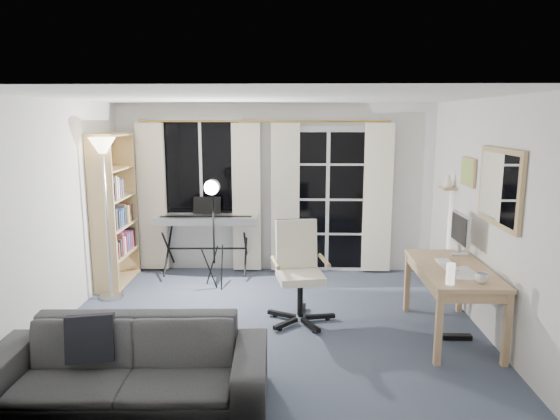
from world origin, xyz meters
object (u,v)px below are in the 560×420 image
at_px(bookshelf, 112,214).
at_px(monitor, 460,230).
at_px(studio_light, 212,200).
at_px(torchiere_lamp, 104,170).
at_px(desk, 453,275).
at_px(mug, 482,277).
at_px(keyboard_piano, 206,221).
at_px(sofa, 126,353).
at_px(office_chair, 298,262).

distance_m(bookshelf, monitor, 4.33).
bearing_deg(studio_light, torchiere_lamp, -163.21).
xyz_separation_m(desk, monitor, (0.20, 0.45, 0.37)).
bearing_deg(mug, monitor, 84.19).
height_order(torchiere_lamp, studio_light, torchiere_lamp).
bearing_deg(keyboard_piano, sofa, -93.14).
distance_m(office_chair, monitor, 1.79).
distance_m(mug, sofa, 3.12).
bearing_deg(keyboard_piano, office_chair, -51.90).
height_order(torchiere_lamp, keyboard_piano, torchiere_lamp).
xyz_separation_m(torchiere_lamp, office_chair, (2.31, -0.55, -0.94)).
distance_m(torchiere_lamp, mug, 4.30).
xyz_separation_m(torchiere_lamp, keyboard_piano, (1.03, 0.95, -0.81)).
height_order(keyboard_piano, mug, keyboard_piano).
xyz_separation_m(monitor, mug, (-0.10, -0.95, -0.22)).
bearing_deg(monitor, torchiere_lamp, 172.91).
relative_size(torchiere_lamp, mug, 16.54).
bearing_deg(desk, torchiere_lamp, 166.11).
bearing_deg(keyboard_piano, torchiere_lamp, -139.62).
height_order(studio_light, desk, studio_light).
bearing_deg(office_chair, keyboard_piano, 119.40).
bearing_deg(office_chair, torchiere_lamp, 155.63).
height_order(studio_light, monitor, studio_light).
distance_m(monitor, sofa, 3.60).
bearing_deg(sofa, keyboard_piano, 86.62).
xyz_separation_m(keyboard_piano, studio_light, (0.19, -0.58, 0.39)).
height_order(monitor, sofa, monitor).
bearing_deg(torchiere_lamp, keyboard_piano, 42.55).
bearing_deg(torchiere_lamp, sofa, -66.92).
height_order(bookshelf, monitor, bookshelf).
bearing_deg(bookshelf, keyboard_piano, 18.15).
relative_size(bookshelf, mug, 16.83).
bearing_deg(desk, keyboard_piano, 146.04).
xyz_separation_m(bookshelf, mug, (4.11, -2.01, -0.17)).
xyz_separation_m(office_chair, desk, (1.55, -0.41, -0.01)).
relative_size(studio_light, mug, 12.28).
bearing_deg(desk, bookshelf, 159.52).
relative_size(office_chair, monitor, 2.09).
height_order(office_chair, monitor, monitor).
distance_m(desk, sofa, 3.18).
relative_size(torchiere_lamp, monitor, 3.77).
bearing_deg(torchiere_lamp, desk, -14.02).
xyz_separation_m(torchiere_lamp, monitor, (4.06, -0.51, -0.58)).
xyz_separation_m(studio_light, office_chair, (1.08, -0.92, -0.53)).
height_order(studio_light, office_chair, studio_light).
distance_m(office_chair, sofa, 2.20).
bearing_deg(desk, sofa, -155.05).
distance_m(bookshelf, office_chair, 2.70).
relative_size(torchiere_lamp, keyboard_piano, 1.37).
bearing_deg(monitor, studio_light, 162.79).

